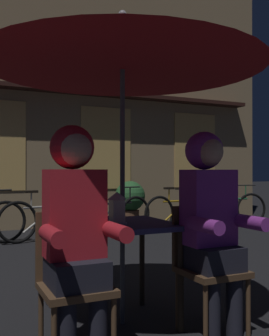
{
  "coord_description": "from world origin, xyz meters",
  "views": [
    {
      "loc": [
        -1.14,
        -2.7,
        1.12
      ],
      "look_at": [
        0.0,
        -0.21,
        1.14
      ],
      "focal_mm": 42.56,
      "sensor_mm": 36.0,
      "label": 1
    }
  ],
  "objects_px": {
    "cafe_table": "(122,236)",
    "potted_plant": "(130,200)",
    "bicycle_fourth": "(112,215)",
    "person_left_hooded": "(76,217)",
    "book": "(110,218)",
    "chair_right": "(206,261)",
    "lantern": "(117,207)",
    "bicycle_third": "(48,219)",
    "patio_umbrella": "(122,44)",
    "person_right_hooded": "(211,211)",
    "chair_left": "(73,276)",
    "bicycle_furthest": "(228,209)",
    "bicycle_fifth": "(181,211)"
  },
  "relations": [
    {
      "from": "lantern",
      "to": "chair_right",
      "type": "distance_m",
      "value": 0.73
    },
    {
      "from": "person_right_hooded",
      "to": "bicycle_fourth",
      "type": "distance_m",
      "value": 4.41
    },
    {
      "from": "patio_umbrella",
      "to": "person_right_hooded",
      "type": "xyz_separation_m",
      "value": [
        0.48,
        -0.43,
        -1.21
      ]
    },
    {
      "from": "chair_left",
      "to": "person_right_hooded",
      "type": "height_order",
      "value": "person_right_hooded"
    },
    {
      "from": "bicycle_furthest",
      "to": "bicycle_third",
      "type": "bearing_deg",
      "value": -176.88
    },
    {
      "from": "chair_right",
      "to": "person_left_hooded",
      "type": "distance_m",
      "value": 1.03
    },
    {
      "from": "patio_umbrella",
      "to": "lantern",
      "type": "height_order",
      "value": "patio_umbrella"
    },
    {
      "from": "cafe_table",
      "to": "book",
      "type": "xyz_separation_m",
      "value": [
        -0.02,
        0.19,
        0.11
      ]
    },
    {
      "from": "bicycle_fifth",
      "to": "potted_plant",
      "type": "height_order",
      "value": "potted_plant"
    },
    {
      "from": "bicycle_fourth",
      "to": "potted_plant",
      "type": "bearing_deg",
      "value": 46.47
    },
    {
      "from": "potted_plant",
      "to": "person_right_hooded",
      "type": "bearing_deg",
      "value": -107.92
    },
    {
      "from": "book",
      "to": "potted_plant",
      "type": "relative_size",
      "value": 0.22
    },
    {
      "from": "chair_right",
      "to": "bicycle_third",
      "type": "bearing_deg",
      "value": 92.95
    },
    {
      "from": "potted_plant",
      "to": "bicycle_fourth",
      "type": "bearing_deg",
      "value": -133.53
    },
    {
      "from": "book",
      "to": "potted_plant",
      "type": "bearing_deg",
      "value": 88.28
    },
    {
      "from": "chair_left",
      "to": "book",
      "type": "xyz_separation_m",
      "value": [
        0.46,
        0.56,
        0.26
      ]
    },
    {
      "from": "cafe_table",
      "to": "bicycle_fourth",
      "type": "relative_size",
      "value": 0.45
    },
    {
      "from": "cafe_table",
      "to": "potted_plant",
      "type": "distance_m",
      "value": 4.99
    },
    {
      "from": "person_right_hooded",
      "to": "bicycle_third",
      "type": "xyz_separation_m",
      "value": [
        -0.21,
        4.15,
        -0.5
      ]
    },
    {
      "from": "patio_umbrella",
      "to": "bicycle_third",
      "type": "xyz_separation_m",
      "value": [
        0.27,
        3.72,
        -1.71
      ]
    },
    {
      "from": "bicycle_furthest",
      "to": "cafe_table",
      "type": "bearing_deg",
      "value": -135.72
    },
    {
      "from": "bicycle_fourth",
      "to": "potted_plant",
      "type": "xyz_separation_m",
      "value": [
        0.65,
        0.69,
        0.2
      ]
    },
    {
      "from": "lantern",
      "to": "potted_plant",
      "type": "distance_m",
      "value": 5.08
    },
    {
      "from": "chair_right",
      "to": "bicycle_fourth",
      "type": "relative_size",
      "value": 0.53
    },
    {
      "from": "person_right_hooded",
      "to": "bicycle_third",
      "type": "distance_m",
      "value": 4.18
    },
    {
      "from": "lantern",
      "to": "book",
      "type": "height_order",
      "value": "lantern"
    },
    {
      "from": "cafe_table",
      "to": "chair_left",
      "type": "distance_m",
      "value": 0.62
    },
    {
      "from": "lantern",
      "to": "bicycle_furthest",
      "type": "bearing_deg",
      "value": 44.24
    },
    {
      "from": "patio_umbrella",
      "to": "person_left_hooded",
      "type": "xyz_separation_m",
      "value": [
        -0.48,
        -0.43,
        -1.21
      ]
    },
    {
      "from": "bicycle_fourth",
      "to": "chair_left",
      "type": "bearing_deg",
      "value": -114.4
    },
    {
      "from": "cafe_table",
      "to": "chair_right",
      "type": "relative_size",
      "value": 0.85
    },
    {
      "from": "chair_left",
      "to": "cafe_table",
      "type": "bearing_deg",
      "value": 37.55
    },
    {
      "from": "bicycle_fourth",
      "to": "potted_plant",
      "type": "distance_m",
      "value": 0.97
    },
    {
      "from": "patio_umbrella",
      "to": "bicycle_fifth",
      "type": "relative_size",
      "value": 1.38
    },
    {
      "from": "person_left_hooded",
      "to": "book",
      "type": "distance_m",
      "value": 0.77
    },
    {
      "from": "bicycle_furthest",
      "to": "book",
      "type": "relative_size",
      "value": 8.27
    },
    {
      "from": "bicycle_fourth",
      "to": "bicycle_furthest",
      "type": "height_order",
      "value": "same"
    },
    {
      "from": "bicycle_third",
      "to": "cafe_table",
      "type": "bearing_deg",
      "value": -94.14
    },
    {
      "from": "chair_left",
      "to": "bicycle_third",
      "type": "bearing_deg",
      "value": 79.62
    },
    {
      "from": "cafe_table",
      "to": "bicycle_fifth",
      "type": "xyz_separation_m",
      "value": [
        2.87,
        3.89,
        -0.29
      ]
    },
    {
      "from": "bicycle_furthest",
      "to": "bicycle_fifth",
      "type": "bearing_deg",
      "value": -178.06
    },
    {
      "from": "chair_right",
      "to": "bicycle_furthest",
      "type": "distance_m",
      "value": 5.57
    },
    {
      "from": "lantern",
      "to": "bicycle_third",
      "type": "relative_size",
      "value": 0.14
    },
    {
      "from": "person_right_hooded",
      "to": "book",
      "type": "xyz_separation_m",
      "value": [
        -0.5,
        0.62,
        -0.09
      ]
    },
    {
      "from": "bicycle_fifth",
      "to": "book",
      "type": "relative_size",
      "value": 8.37
    },
    {
      "from": "cafe_table",
      "to": "lantern",
      "type": "height_order",
      "value": "lantern"
    },
    {
      "from": "chair_right",
      "to": "bicycle_third",
      "type": "xyz_separation_m",
      "value": [
        -0.21,
        4.09,
        -0.14
      ]
    },
    {
      "from": "chair_right",
      "to": "cafe_table",
      "type": "bearing_deg",
      "value": 142.45
    },
    {
      "from": "bicycle_furthest",
      "to": "book",
      "type": "distance_m",
      "value": 5.52
    },
    {
      "from": "person_left_hooded",
      "to": "book",
      "type": "bearing_deg",
      "value": 53.51
    }
  ]
}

